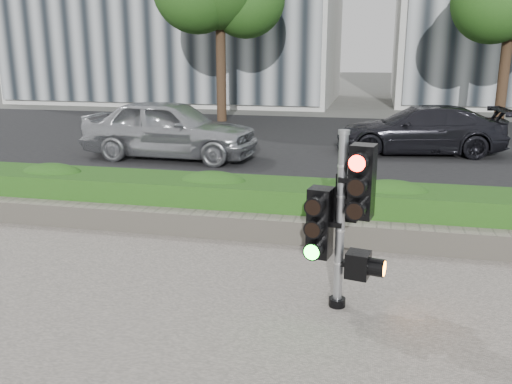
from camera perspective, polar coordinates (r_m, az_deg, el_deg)
ground at (r=6.06m, az=-0.47°, el=-11.43°), size 120.00×120.00×0.00m
road at (r=15.57m, az=7.85°, el=4.85°), size 60.00×13.00×0.02m
curb at (r=8.93m, az=4.08°, el=-2.27°), size 60.00×0.25×0.12m
stone_wall at (r=7.71m, az=2.71°, el=-3.95°), size 12.00×0.32×0.34m
hedge at (r=8.27m, az=3.50°, el=-1.42°), size 12.00×1.00×0.68m
traffic_signal at (r=5.59m, az=9.24°, el=-2.09°), size 0.68×0.54×1.89m
car_silver at (r=13.68m, az=-9.02°, el=6.60°), size 4.41×1.91×1.48m
car_dark at (r=14.80m, az=16.87°, el=6.30°), size 4.45×2.21×1.24m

